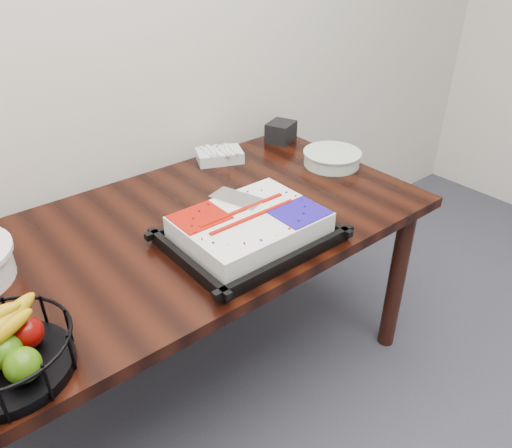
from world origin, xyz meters
TOP-DOWN VIEW (x-y plane):
  - table at (0.00, 2.00)m, footprint 1.80×0.90m
  - cake_tray at (0.15, 1.78)m, footprint 0.50×0.40m
  - fruit_basket at (-0.61, 1.70)m, footprint 0.31×0.31m
  - plate_stack at (0.79, 2.02)m, footprint 0.24×0.24m
  - fork_bag at (0.45, 2.35)m, footprint 0.22×0.19m
  - napkin_box at (0.80, 2.35)m, footprint 0.16×0.15m

SIDE VIEW (x-z plane):
  - table at x=0.00m, z-range 0.29..1.04m
  - fork_bag at x=0.45m, z-range 0.75..0.80m
  - plate_stack at x=0.79m, z-range 0.75..0.81m
  - napkin_box at x=0.80m, z-range 0.75..0.84m
  - cake_tray at x=0.15m, z-range 0.75..0.85m
  - fruit_basket at x=-0.61m, z-range 0.74..0.90m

